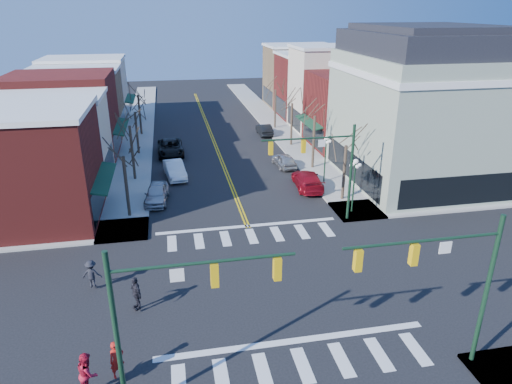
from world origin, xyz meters
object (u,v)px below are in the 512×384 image
lamppost_corner (355,177)px  car_left_far (170,148)px  pedestrian_red_a (117,360)px  car_left_mid (175,170)px  pedestrian_red_b (88,373)px  pedestrian_dark_a (136,293)px  pedestrian_dark_b (92,274)px  car_right_mid (284,160)px  car_right_far (264,130)px  car_left_near (157,194)px  lamppost_midblock (326,151)px  victorian_corner (422,106)px  car_right_near (308,180)px

lamppost_corner → car_left_far: lamppost_corner is taller
pedestrian_red_a → car_left_mid: bearing=53.6°
lamppost_corner → pedestrian_red_b: (-17.10, -14.64, -1.83)m
pedestrian_dark_a → pedestrian_red_b: bearing=-42.6°
car_left_mid → pedestrian_dark_b: 18.05m
car_left_far → car_right_mid: (10.85, -6.09, -0.11)m
car_left_mid → car_right_far: car_left_mid is taller
car_left_mid → pedestrian_dark_a: (-2.50, -19.82, 0.32)m
car_left_near → car_right_mid: size_ratio=1.07×
pedestrian_dark_b → lamppost_midblock: bearing=-135.5°
lamppost_midblock → pedestrian_dark_a: lamppost_midblock is taller
car_right_mid → pedestrian_dark_b: 24.08m
car_left_near → car_left_far: car_left_far is taller
victorian_corner → car_left_mid: bearing=168.0°
pedestrian_dark_a → car_left_far: bearing=149.3°
lamppost_midblock → car_left_near: 14.84m
car_left_near → pedestrian_red_a: pedestrian_red_a is taller
victorian_corner → car_right_mid: victorian_corner is taller
car_left_mid → pedestrian_red_a: size_ratio=2.64×
lamppost_corner → car_left_near: size_ratio=1.01×
victorian_corner → pedestrian_red_b: 33.19m
car_left_near → car_right_far: (12.80, 18.62, -0.05)m
car_right_mid → pedestrian_red_a: pedestrian_red_a is taller
victorian_corner → pedestrian_red_b: victorian_corner is taller
car_left_near → car_left_far: size_ratio=0.75×
car_right_mid → pedestrian_red_b: pedestrian_red_b is taller
car_right_far → pedestrian_red_a: size_ratio=2.39×
victorian_corner → car_left_far: size_ratio=2.51×
victorian_corner → pedestrian_red_b: size_ratio=7.29×
victorian_corner → car_left_near: victorian_corner is taller
car_left_far → pedestrian_red_b: bearing=-98.2°
car_right_near → car_left_far: bearing=-41.4°
pedestrian_red_b → pedestrian_dark_a: size_ratio=1.06×
lamppost_midblock → pedestrian_red_a: (-16.06, -20.45, -1.95)m
pedestrian_red_a → victorian_corner: bearing=10.1°
car_left_mid → pedestrian_red_b: 25.51m
lamppost_midblock → car_right_near: bearing=-154.4°
car_left_mid → car_right_mid: bearing=-2.5°
car_right_near → car_right_far: bearing=-85.1°
car_left_far → car_right_far: (11.45, 6.02, -0.11)m
car_right_mid → car_right_near: bearing=90.7°
car_left_near → pedestrian_red_a: bearing=-88.4°
lamppost_midblock → car_left_near: lamppost_midblock is taller
pedestrian_red_b → pedestrian_dark_b: (-0.91, 7.83, -0.16)m
car_left_mid → lamppost_midblock: bearing=-25.1°
lamppost_corner → car_right_far: size_ratio=1.05×
car_right_mid → pedestrian_red_a: bearing=56.7°
car_left_near → car_right_mid: car_left_near is taller
car_right_far → pedestrian_red_b: size_ratio=2.11×
car_right_mid → car_right_far: (0.60, 12.11, 0.00)m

